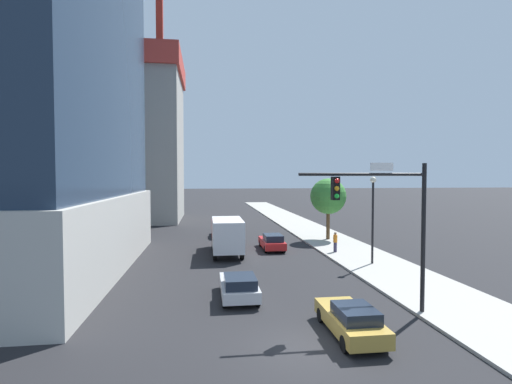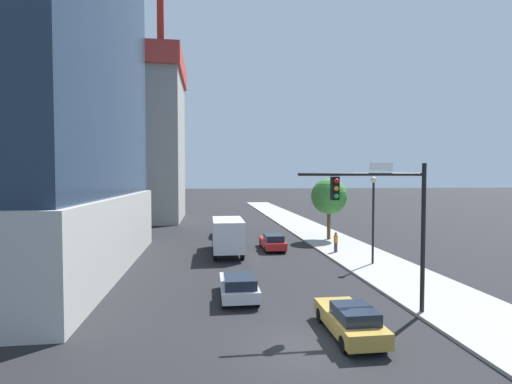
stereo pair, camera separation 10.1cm
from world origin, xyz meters
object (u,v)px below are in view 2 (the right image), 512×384
object	(u,v)px
car_gold	(350,320)
car_gray	(223,230)
box_truck	(227,234)
pedestrian_orange_shirt	(336,242)
street_lamp	(373,207)
street_tree	(329,196)
car_silver	(239,286)
traffic_light_pole	(386,210)
car_red	(273,242)
construction_building	(140,130)

from	to	relation	value
car_gold	car_gray	bearing A→B (deg)	98.74
car_gold	box_truck	bearing A→B (deg)	103.51
box_truck	pedestrian_orange_shirt	world-z (taller)	box_truck
street_lamp	street_tree	xyz separation A→B (m)	(0.27, 10.90, 0.25)
street_tree	box_truck	size ratio (longest dim) A/B	0.83
street_lamp	car_gray	world-z (taller)	street_lamp
street_lamp	car_gold	size ratio (longest dim) A/B	1.46
car_silver	box_truck	bearing A→B (deg)	90.00
traffic_light_pole	pedestrian_orange_shirt	size ratio (longest dim) A/B	4.15
car_gray	car_red	world-z (taller)	car_red
construction_building	box_truck	distance (m)	31.68
street_lamp	box_truck	world-z (taller)	street_lamp
construction_building	street_tree	bearing A→B (deg)	-44.36
construction_building	box_truck	size ratio (longest dim) A/B	4.56
car_silver	pedestrian_orange_shirt	size ratio (longest dim) A/B	2.53
box_truck	street_lamp	bearing A→B (deg)	-27.95
car_gold	traffic_light_pole	bearing A→B (deg)	37.99
car_red	pedestrian_orange_shirt	world-z (taller)	pedestrian_orange_shirt
traffic_light_pole	street_tree	distance (m)	20.99
car_gray	box_truck	size ratio (longest dim) A/B	0.65
car_gray	street_tree	bearing A→B (deg)	-21.31
street_lamp	car_red	xyz separation A→B (m)	(-6.21, 6.86, -3.53)
construction_building	box_truck	xyz separation A→B (m)	(11.55, -27.06, -11.75)
street_tree	car_red	size ratio (longest dim) A/B	1.36
car_gray	box_truck	distance (m)	9.61
street_tree	car_silver	xyz separation A→B (m)	(-10.56, -17.21, -3.78)
car_gold	pedestrian_orange_shirt	bearing A→B (deg)	72.76
construction_building	car_gold	distance (m)	48.49
street_tree	box_truck	distance (m)	12.20
traffic_light_pole	car_gold	world-z (taller)	traffic_light_pole
car_gold	car_silver	distance (m)	6.65
car_red	car_gray	bearing A→B (deg)	116.62
construction_building	car_gray	xyz separation A→B (m)	(11.55, -17.50, -12.75)
car_gold	pedestrian_orange_shirt	xyz separation A→B (m)	(4.96, 15.97, 0.33)
pedestrian_orange_shirt	car_red	bearing A→B (deg)	153.70
car_red	box_truck	world-z (taller)	box_truck
construction_building	traffic_light_pole	bearing A→B (deg)	-66.86
car_red	box_truck	xyz separation A→B (m)	(-4.09, -1.40, 1.01)
car_red	traffic_light_pole	bearing A→B (deg)	-81.76
car_gold	pedestrian_orange_shirt	world-z (taller)	pedestrian_orange_shirt
street_tree	car_silver	bearing A→B (deg)	-121.53
street_tree	car_silver	world-z (taller)	street_tree
box_truck	car_gold	bearing A→B (deg)	-76.49
box_truck	car_red	bearing A→B (deg)	18.93
construction_building	car_red	distance (m)	32.65
car_silver	car_gray	bearing A→B (deg)	90.00
car_red	car_gold	bearing A→B (deg)	-90.00
street_lamp	car_silver	bearing A→B (deg)	-148.50
car_red	car_silver	distance (m)	13.79
box_truck	pedestrian_orange_shirt	distance (m)	9.13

